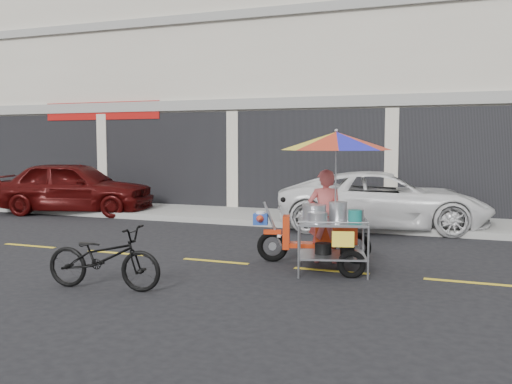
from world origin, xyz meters
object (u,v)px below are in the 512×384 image
(white_pickup, at_px, (384,200))
(near_bicycle, at_px, (104,258))
(food_vendor_rig, at_px, (330,181))
(maroon_sedan, at_px, (74,187))

(white_pickup, xyz_separation_m, near_bicycle, (-2.73, -6.91, -0.23))
(white_pickup, bearing_deg, food_vendor_rig, 166.87)
(maroon_sedan, bearing_deg, near_bicycle, -152.17)
(white_pickup, relative_size, food_vendor_rig, 1.89)
(maroon_sedan, height_order, near_bicycle, maroon_sedan)
(maroon_sedan, bearing_deg, food_vendor_rig, -130.42)
(near_bicycle, bearing_deg, food_vendor_rig, -54.02)
(food_vendor_rig, bearing_deg, white_pickup, 72.13)
(food_vendor_rig, bearing_deg, maroon_sedan, 137.25)
(white_pickup, height_order, food_vendor_rig, food_vendor_rig)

